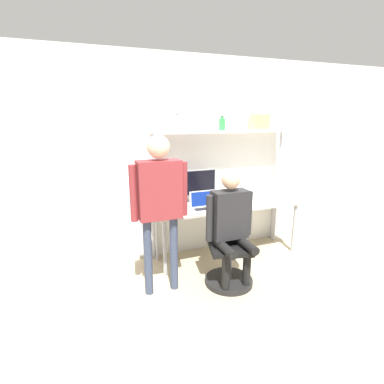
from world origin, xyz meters
TOP-DOWN VIEW (x-y plane):
  - ground_plane at (0.00, 0.00)m, footprint 12.00×12.00m
  - wall_back at (0.00, 0.69)m, footprint 8.00×0.06m
  - desk at (0.00, 0.34)m, footprint 2.05×0.64m
  - shelf_unit at (0.00, 0.51)m, footprint 1.94×0.28m
  - monitor at (-0.36, 0.53)m, footprint 0.55×0.17m
  - laptop at (-0.38, 0.27)m, footprint 0.35×0.22m
  - cell_phone at (-0.10, 0.22)m, footprint 0.07×0.15m
  - office_chair at (-0.30, -0.32)m, footprint 0.57×0.57m
  - person_seated at (-0.31, -0.37)m, footprint 0.57×0.46m
  - person_standing at (-1.09, -0.22)m, footprint 0.62×0.24m
  - bottle_green at (-0.01, 0.51)m, footprint 0.09×0.09m
  - bottle_clear at (-0.64, 0.51)m, footprint 0.08×0.08m
  - storage_box at (0.57, 0.51)m, footprint 0.21×0.21m

SIDE VIEW (x-z plane):
  - ground_plane at x=0.00m, z-range 0.00..0.00m
  - office_chair at x=-0.30m, z-range -0.18..0.76m
  - desk at x=0.00m, z-range 0.30..1.06m
  - cell_phone at x=-0.10m, z-range 0.75..0.76m
  - person_seated at x=-0.31m, z-range 0.12..1.48m
  - laptop at x=-0.38m, z-range 0.70..0.93m
  - monitor at x=-0.36m, z-range 0.79..1.25m
  - person_standing at x=-1.09m, z-range 0.25..2.00m
  - wall_back at x=0.00m, z-range 0.00..2.70m
  - shelf_unit at x=0.00m, z-range 0.64..2.37m
  - bottle_green at x=-0.01m, z-range 1.72..1.91m
  - bottle_clear at x=-0.64m, z-range 1.71..1.93m
  - storage_box at x=0.57m, z-range 1.73..1.95m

